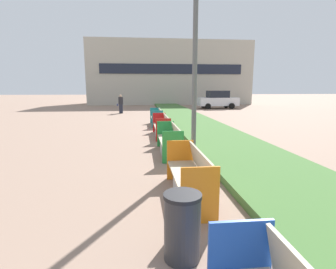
{
  "coord_description": "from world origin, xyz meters",
  "views": [
    {
      "loc": [
        -0.01,
        2.34,
        2.14
      ],
      "look_at": [
        0.9,
        10.94,
        0.6
      ],
      "focal_mm": 28.0,
      "sensor_mm": 36.0,
      "label": 1
    }
  ],
  "objects_px": {
    "bench_orange_frame": "(190,179)",
    "bench_green_frame": "(170,143)",
    "bench_teal_frame": "(157,119)",
    "street_lamp_post": "(195,26)",
    "litter_bin": "(182,227)",
    "parked_car_distant": "(218,100)",
    "pedestrian_walking": "(121,104)",
    "bench_red_frame": "(162,128)"
  },
  "relations": [
    {
      "from": "bench_red_frame",
      "to": "street_lamp_post",
      "type": "xyz_separation_m",
      "value": [
        0.61,
        -4.02,
        3.45
      ]
    },
    {
      "from": "bench_teal_frame",
      "to": "bench_red_frame",
      "type": "bearing_deg",
      "value": -89.93
    },
    {
      "from": "bench_green_frame",
      "to": "parked_car_distant",
      "type": "height_order",
      "value": "parked_car_distant"
    },
    {
      "from": "bench_orange_frame",
      "to": "litter_bin",
      "type": "height_order",
      "value": "bench_orange_frame"
    },
    {
      "from": "bench_red_frame",
      "to": "parked_car_distant",
      "type": "bearing_deg",
      "value": 65.24
    },
    {
      "from": "bench_teal_frame",
      "to": "litter_bin",
      "type": "height_order",
      "value": "bench_teal_frame"
    },
    {
      "from": "bench_orange_frame",
      "to": "litter_bin",
      "type": "distance_m",
      "value": 1.94
    },
    {
      "from": "litter_bin",
      "to": "pedestrian_walking",
      "type": "height_order",
      "value": "pedestrian_walking"
    },
    {
      "from": "bench_green_frame",
      "to": "pedestrian_walking",
      "type": "bearing_deg",
      "value": 100.29
    },
    {
      "from": "bench_green_frame",
      "to": "street_lamp_post",
      "type": "height_order",
      "value": "street_lamp_post"
    },
    {
      "from": "bench_green_frame",
      "to": "pedestrian_walking",
      "type": "distance_m",
      "value": 14.57
    },
    {
      "from": "street_lamp_post",
      "to": "parked_car_distant",
      "type": "height_order",
      "value": "street_lamp_post"
    },
    {
      "from": "bench_green_frame",
      "to": "bench_red_frame",
      "type": "distance_m",
      "value": 3.19
    },
    {
      "from": "bench_teal_frame",
      "to": "litter_bin",
      "type": "distance_m",
      "value": 12.15
    },
    {
      "from": "bench_orange_frame",
      "to": "bench_red_frame",
      "type": "distance_m",
      "value": 6.69
    },
    {
      "from": "bench_orange_frame",
      "to": "parked_car_distant",
      "type": "distance_m",
      "value": 23.38
    },
    {
      "from": "bench_teal_frame",
      "to": "litter_bin",
      "type": "bearing_deg",
      "value": -92.14
    },
    {
      "from": "bench_red_frame",
      "to": "litter_bin",
      "type": "relative_size",
      "value": 2.78
    },
    {
      "from": "street_lamp_post",
      "to": "pedestrian_walking",
      "type": "bearing_deg",
      "value": 101.95
    },
    {
      "from": "bench_green_frame",
      "to": "litter_bin",
      "type": "distance_m",
      "value": 5.4
    },
    {
      "from": "bench_red_frame",
      "to": "bench_teal_frame",
      "type": "relative_size",
      "value": 1.19
    },
    {
      "from": "bench_green_frame",
      "to": "litter_bin",
      "type": "bearing_deg",
      "value": -94.84
    },
    {
      "from": "bench_teal_frame",
      "to": "street_lamp_post",
      "type": "relative_size",
      "value": 0.29
    },
    {
      "from": "bench_teal_frame",
      "to": "street_lamp_post",
      "type": "height_order",
      "value": "street_lamp_post"
    },
    {
      "from": "litter_bin",
      "to": "pedestrian_walking",
      "type": "relative_size",
      "value": 0.55
    },
    {
      "from": "bench_orange_frame",
      "to": "bench_red_frame",
      "type": "relative_size",
      "value": 0.88
    },
    {
      "from": "litter_bin",
      "to": "pedestrian_walking",
      "type": "bearing_deg",
      "value": 96.21
    },
    {
      "from": "bench_orange_frame",
      "to": "bench_green_frame",
      "type": "height_order",
      "value": "same"
    },
    {
      "from": "bench_orange_frame",
      "to": "bench_red_frame",
      "type": "height_order",
      "value": "same"
    },
    {
      "from": "parked_car_distant",
      "to": "litter_bin",
      "type": "bearing_deg",
      "value": -111.12
    },
    {
      "from": "street_lamp_post",
      "to": "pedestrian_walking",
      "type": "distance_m",
      "value": 15.8
    },
    {
      "from": "pedestrian_walking",
      "to": "litter_bin",
      "type": "bearing_deg",
      "value": -83.79
    },
    {
      "from": "street_lamp_post",
      "to": "parked_car_distant",
      "type": "bearing_deg",
      "value": 71.47
    },
    {
      "from": "bench_orange_frame",
      "to": "pedestrian_walking",
      "type": "height_order",
      "value": "pedestrian_walking"
    },
    {
      "from": "bench_teal_frame",
      "to": "pedestrian_walking",
      "type": "height_order",
      "value": "pedestrian_walking"
    },
    {
      "from": "bench_green_frame",
      "to": "pedestrian_walking",
      "type": "relative_size",
      "value": 1.43
    },
    {
      "from": "litter_bin",
      "to": "parked_car_distant",
      "type": "bearing_deg",
      "value": 72.45
    },
    {
      "from": "parked_car_distant",
      "to": "bench_red_frame",
      "type": "bearing_deg",
      "value": -118.32
    },
    {
      "from": "bench_red_frame",
      "to": "street_lamp_post",
      "type": "relative_size",
      "value": 0.35
    },
    {
      "from": "bench_green_frame",
      "to": "bench_red_frame",
      "type": "xyz_separation_m",
      "value": [
        0.0,
        3.19,
        0.0
      ]
    },
    {
      "from": "bench_green_frame",
      "to": "litter_bin",
      "type": "relative_size",
      "value": 2.62
    },
    {
      "from": "pedestrian_walking",
      "to": "parked_car_distant",
      "type": "relative_size",
      "value": 0.37
    }
  ]
}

